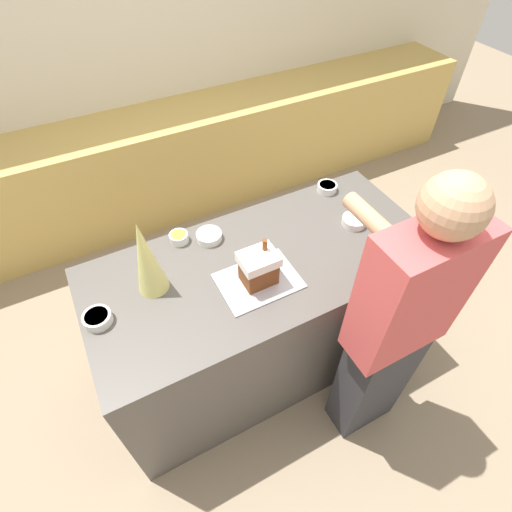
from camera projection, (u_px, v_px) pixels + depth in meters
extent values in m
plane|color=gray|center=(261.00, 353.00, 2.77)|extent=(12.00, 12.00, 0.00)
cube|color=beige|center=(134.00, 51.00, 3.10)|extent=(8.00, 0.05, 2.60)
cube|color=tan|center=(166.00, 165.00, 3.53)|extent=(6.00, 0.60, 0.90)
cube|color=#514C47|center=(262.00, 313.00, 2.42)|extent=(1.85, 0.84, 0.95)
cube|color=#B2B2BC|center=(258.00, 281.00, 1.98)|extent=(0.39, 0.29, 0.01)
cube|color=brown|center=(259.00, 272.00, 1.93)|extent=(0.16, 0.13, 0.13)
cube|color=white|center=(259.00, 259.00, 1.86)|extent=(0.18, 0.14, 0.05)
cylinder|color=brown|center=(265.00, 245.00, 1.85)|extent=(0.02, 0.02, 0.06)
cone|color=#DBD675|center=(146.00, 258.00, 1.80)|extent=(0.15, 0.15, 0.42)
cylinder|color=silver|center=(327.00, 187.00, 2.45)|extent=(0.12, 0.12, 0.05)
cylinder|color=pink|center=(327.00, 185.00, 2.44)|extent=(0.10, 0.10, 0.01)
cylinder|color=silver|center=(354.00, 221.00, 2.25)|extent=(0.14, 0.14, 0.04)
cylinder|color=#4770DB|center=(355.00, 219.00, 2.24)|extent=(0.11, 0.11, 0.01)
cylinder|color=white|center=(179.00, 238.00, 2.15)|extent=(0.10, 0.10, 0.05)
cylinder|color=yellow|center=(178.00, 235.00, 2.14)|extent=(0.08, 0.08, 0.01)
cylinder|color=silver|center=(98.00, 319.00, 1.80)|extent=(0.13, 0.13, 0.05)
cylinder|color=brown|center=(96.00, 316.00, 1.79)|extent=(0.11, 0.11, 0.01)
cylinder|color=white|center=(209.00, 236.00, 2.17)|extent=(0.14, 0.14, 0.04)
cylinder|color=white|center=(209.00, 234.00, 2.15)|extent=(0.11, 0.11, 0.01)
cube|color=#333338|center=(372.00, 379.00, 2.18)|extent=(0.36, 0.20, 0.86)
cube|color=#CC4C4C|center=(413.00, 293.00, 1.61)|extent=(0.47, 0.21, 0.68)
sphere|color=tan|center=(454.00, 206.00, 1.28)|extent=(0.23, 0.23, 0.23)
cylinder|color=tan|center=(384.00, 231.00, 1.64)|extent=(0.08, 0.47, 0.08)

